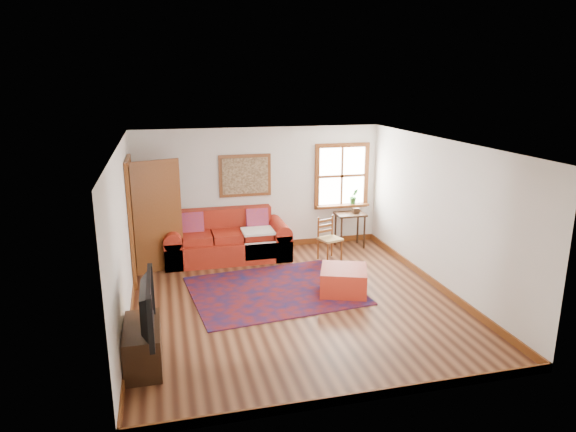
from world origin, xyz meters
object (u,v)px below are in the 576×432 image
object	(u,v)px
red_leather_sofa	(227,243)
media_cabinet	(143,346)
side_table	(350,219)
red_ottoman	(344,281)
ladder_back_chair	(328,237)

from	to	relation	value
red_leather_sofa	media_cabinet	world-z (taller)	red_leather_sofa
side_table	media_cabinet	xyz separation A→B (m)	(-4.10, -3.76, -0.33)
side_table	red_ottoman	bearing A→B (deg)	-112.86
red_ottoman	ladder_back_chair	xyz separation A→B (m)	(0.27, 1.63, 0.24)
red_leather_sofa	ladder_back_chair	world-z (taller)	red_leather_sofa
red_leather_sofa	ladder_back_chair	distance (m)	1.99
red_leather_sofa	red_ottoman	world-z (taller)	red_leather_sofa
red_ottoman	media_cabinet	bearing A→B (deg)	-133.65
red_leather_sofa	red_ottoman	distance (m)	2.72
media_cabinet	side_table	bearing A→B (deg)	42.49
red_leather_sofa	ladder_back_chair	size ratio (longest dim) A/B	2.86
side_table	ladder_back_chair	distance (m)	0.93
red_ottoman	media_cabinet	world-z (taller)	media_cabinet
side_table	media_cabinet	distance (m)	5.57
red_leather_sofa	media_cabinet	distance (m)	3.97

